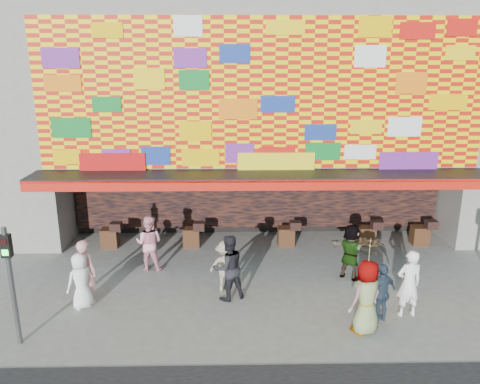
{
  "coord_description": "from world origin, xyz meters",
  "views": [
    {
      "loc": [
        -1.04,
        -11.58,
        6.66
      ],
      "look_at": [
        -0.76,
        2.0,
        2.81
      ],
      "focal_mm": 35.0,
      "sensor_mm": 36.0,
      "label": 1
    }
  ],
  "objects_px": {
    "ped_c": "(228,268)",
    "ped_e": "(382,293)",
    "ped_f": "(351,251)",
    "parasol": "(370,255)",
    "ped_a": "(81,281)",
    "ped_i": "(149,243)",
    "signal_left": "(10,273)",
    "ped_g": "(366,297)",
    "ped_h": "(409,283)",
    "ped_b": "(85,271)",
    "ped_d": "(225,267)"
  },
  "relations": [
    {
      "from": "ped_c",
      "to": "ped_e",
      "type": "bearing_deg",
      "value": 137.23
    },
    {
      "from": "ped_f",
      "to": "parasol",
      "type": "xyz_separation_m",
      "value": [
        -0.37,
        -3.03,
        1.21
      ]
    },
    {
      "from": "ped_a",
      "to": "ped_i",
      "type": "bearing_deg",
      "value": -162.35
    },
    {
      "from": "parasol",
      "to": "ped_i",
      "type": "bearing_deg",
      "value": 147.62
    },
    {
      "from": "ped_c",
      "to": "ped_f",
      "type": "bearing_deg",
      "value": 173.11
    },
    {
      "from": "signal_left",
      "to": "ped_g",
      "type": "xyz_separation_m",
      "value": [
        8.52,
        0.33,
        -0.89
      ]
    },
    {
      "from": "ped_c",
      "to": "parasol",
      "type": "xyz_separation_m",
      "value": [
        3.45,
        -1.78,
        1.13
      ]
    },
    {
      "from": "ped_e",
      "to": "parasol",
      "type": "relative_size",
      "value": 0.92
    },
    {
      "from": "ped_c",
      "to": "parasol",
      "type": "distance_m",
      "value": 4.04
    },
    {
      "from": "ped_g",
      "to": "ped_f",
      "type": "bearing_deg",
      "value": -127.55
    },
    {
      "from": "signal_left",
      "to": "ped_h",
      "type": "height_order",
      "value": "signal_left"
    },
    {
      "from": "ped_b",
      "to": "ped_c",
      "type": "relative_size",
      "value": 0.97
    },
    {
      "from": "signal_left",
      "to": "ped_f",
      "type": "relative_size",
      "value": 1.68
    },
    {
      "from": "ped_h",
      "to": "ped_i",
      "type": "bearing_deg",
      "value": -30.04
    },
    {
      "from": "ped_b",
      "to": "ped_e",
      "type": "bearing_deg",
      "value": -163.33
    },
    {
      "from": "ped_c",
      "to": "ped_d",
      "type": "xyz_separation_m",
      "value": [
        -0.09,
        0.47,
        -0.19
      ]
    },
    {
      "from": "signal_left",
      "to": "ped_c",
      "type": "height_order",
      "value": "signal_left"
    },
    {
      "from": "ped_a",
      "to": "ped_e",
      "type": "distance_m",
      "value": 8.11
    },
    {
      "from": "ped_b",
      "to": "ped_f",
      "type": "height_order",
      "value": "ped_b"
    },
    {
      "from": "ped_d",
      "to": "ped_i",
      "type": "distance_m",
      "value": 2.95
    },
    {
      "from": "ped_b",
      "to": "ped_d",
      "type": "bearing_deg",
      "value": -146.61
    },
    {
      "from": "ped_h",
      "to": "ped_d",
      "type": "bearing_deg",
      "value": -24.37
    },
    {
      "from": "ped_a",
      "to": "ped_d",
      "type": "xyz_separation_m",
      "value": [
        3.96,
        0.87,
        -0.01
      ]
    },
    {
      "from": "ped_a",
      "to": "ped_e",
      "type": "relative_size",
      "value": 0.98
    },
    {
      "from": "ped_b",
      "to": "ped_d",
      "type": "distance_m",
      "value": 3.96
    },
    {
      "from": "ped_d",
      "to": "ped_g",
      "type": "xyz_separation_m",
      "value": [
        3.54,
        -2.25,
        0.18
      ]
    },
    {
      "from": "ped_a",
      "to": "ped_i",
      "type": "relative_size",
      "value": 0.87
    },
    {
      "from": "signal_left",
      "to": "ped_f",
      "type": "xyz_separation_m",
      "value": [
        8.9,
        3.37,
        -0.96
      ]
    },
    {
      "from": "signal_left",
      "to": "ped_d",
      "type": "distance_m",
      "value": 5.71
    },
    {
      "from": "ped_f",
      "to": "ped_b",
      "type": "bearing_deg",
      "value": 49.17
    },
    {
      "from": "ped_g",
      "to": "ped_i",
      "type": "height_order",
      "value": "ped_g"
    },
    {
      "from": "ped_b",
      "to": "parasol",
      "type": "relative_size",
      "value": 1.07
    },
    {
      "from": "ped_d",
      "to": "parasol",
      "type": "height_order",
      "value": "parasol"
    },
    {
      "from": "ped_a",
      "to": "ped_d",
      "type": "distance_m",
      "value": 4.06
    },
    {
      "from": "ped_i",
      "to": "ped_d",
      "type": "bearing_deg",
      "value": 155.6
    },
    {
      "from": "ped_f",
      "to": "ped_g",
      "type": "bearing_deg",
      "value": 122.26
    },
    {
      "from": "signal_left",
      "to": "ped_g",
      "type": "height_order",
      "value": "signal_left"
    },
    {
      "from": "ped_g",
      "to": "ped_h",
      "type": "relative_size",
      "value": 1.03
    },
    {
      "from": "parasol",
      "to": "ped_b",
      "type": "bearing_deg",
      "value": 167.37
    },
    {
      "from": "ped_b",
      "to": "ped_c",
      "type": "xyz_separation_m",
      "value": [
        4.01,
        0.11,
        0.03
      ]
    },
    {
      "from": "ped_d",
      "to": "ped_i",
      "type": "height_order",
      "value": "ped_i"
    },
    {
      "from": "ped_g",
      "to": "ped_d",
      "type": "bearing_deg",
      "value": -62.94
    },
    {
      "from": "ped_f",
      "to": "ped_e",
      "type": "bearing_deg",
      "value": 133.44
    },
    {
      "from": "ped_a",
      "to": "ped_b",
      "type": "xyz_separation_m",
      "value": [
        0.05,
        0.29,
        0.14
      ]
    },
    {
      "from": "ped_c",
      "to": "ped_g",
      "type": "height_order",
      "value": "ped_c"
    },
    {
      "from": "signal_left",
      "to": "ped_f",
      "type": "height_order",
      "value": "signal_left"
    },
    {
      "from": "signal_left",
      "to": "parasol",
      "type": "bearing_deg",
      "value": 2.22
    },
    {
      "from": "ped_f",
      "to": "ped_g",
      "type": "distance_m",
      "value": 3.06
    },
    {
      "from": "parasol",
      "to": "ped_c",
      "type": "bearing_deg",
      "value": 152.67
    },
    {
      "from": "signal_left",
      "to": "parasol",
      "type": "distance_m",
      "value": 8.53
    }
  ]
}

